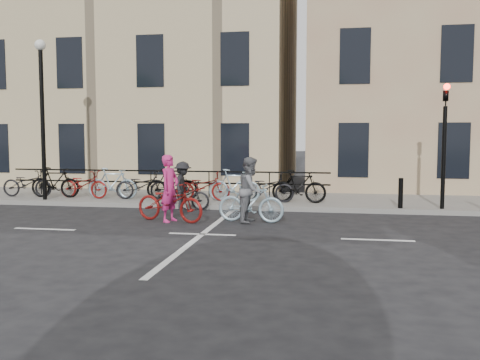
% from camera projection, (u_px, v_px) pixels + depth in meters
% --- Properties ---
extents(ground, '(120.00, 120.00, 0.00)m').
position_uv_depth(ground, '(202.00, 234.00, 12.52)').
color(ground, black).
rests_on(ground, ground).
extents(sidewalk, '(46.00, 4.00, 0.15)m').
position_uv_depth(sidewalk, '(133.00, 198.00, 19.08)').
color(sidewalk, slate).
rests_on(sidewalk, ground).
extents(building_east, '(14.00, 10.00, 12.00)m').
position_uv_depth(building_east, '(474.00, 46.00, 23.24)').
color(building_east, tan).
rests_on(building_east, sidewalk).
extents(building_west, '(20.00, 10.00, 10.00)m').
position_uv_depth(building_west, '(87.00, 77.00, 26.35)').
color(building_west, tan).
rests_on(building_west, sidewalk).
extents(traffic_light, '(0.18, 0.30, 3.90)m').
position_uv_depth(traffic_light, '(445.00, 130.00, 15.53)').
color(traffic_light, black).
rests_on(traffic_light, sidewalk).
extents(lamp_post, '(0.36, 0.36, 5.28)m').
position_uv_depth(lamp_post, '(42.00, 99.00, 17.63)').
color(lamp_post, black).
rests_on(lamp_post, sidewalk).
extents(bollard_east, '(0.14, 0.14, 0.90)m').
position_uv_depth(bollard_east, '(401.00, 193.00, 15.80)').
color(bollard_east, black).
rests_on(bollard_east, sidewalk).
extents(parked_bikes, '(11.45, 1.23, 1.05)m').
position_uv_depth(parked_bikes, '(156.00, 185.00, 17.89)').
color(parked_bikes, black).
rests_on(parked_bikes, sidewalk).
extents(cyclist_pink, '(2.13, 1.24, 1.80)m').
position_uv_depth(cyclist_pink, '(170.00, 199.00, 14.30)').
color(cyclist_pink, maroon).
rests_on(cyclist_pink, ground).
extents(cyclist_grey, '(1.84, 0.91, 1.74)m').
position_uv_depth(cyclist_grey, '(251.00, 196.00, 14.18)').
color(cyclist_grey, '#91AFBE').
rests_on(cyclist_grey, ground).
extents(cyclist_dark, '(1.69, 0.97, 1.49)m').
position_uv_depth(cyclist_dark, '(183.00, 191.00, 16.57)').
color(cyclist_dark, black).
rests_on(cyclist_dark, ground).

